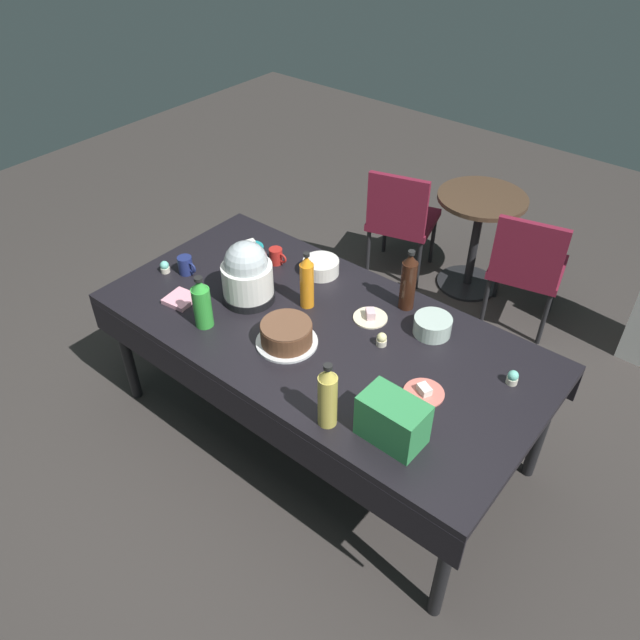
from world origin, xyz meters
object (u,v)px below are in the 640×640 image
object	(u,v)px
dessert_plate_cream	(370,317)
coffee_mug_red	(276,256)
maroon_chair_left	(401,216)
soda_bottle_ginger_ale	(328,397)
potluck_table	(320,338)
dessert_plate_coral	(424,392)
soda_bottle_orange_juice	(307,282)
cupcake_lemon	(513,378)
cupcake_vanilla	(165,267)
round_cafe_table	(478,225)
glass_salad_bowl	(432,326)
dessert_plate_teal	(251,246)
slow_cooker	(247,274)
ceramic_snack_bowl	(321,267)
soda_bottle_lime_soda	(202,303)
cupcake_rose	(382,339)
soda_carton	(393,420)
frosted_layer_cake	(286,334)
soda_bottle_cola	(408,282)
coffee_mug_navy	(186,265)
maroon_chair_right	(527,264)

from	to	relation	value
dessert_plate_cream	coffee_mug_red	distance (m)	0.69
dessert_plate_cream	maroon_chair_left	bearing A→B (deg)	116.80
maroon_chair_left	soda_bottle_ginger_ale	bearing A→B (deg)	-64.97
potluck_table	dessert_plate_coral	bearing A→B (deg)	-5.39
soda_bottle_orange_juice	maroon_chair_left	size ratio (longest dim) A/B	0.37
dessert_plate_coral	soda_bottle_ginger_ale	distance (m)	0.47
cupcake_lemon	cupcake_vanilla	xyz separation A→B (m)	(-1.84, -0.40, 0.00)
soda_bottle_ginger_ale	round_cafe_table	size ratio (longest dim) A/B	0.44
glass_salad_bowl	dessert_plate_teal	bearing A→B (deg)	-179.69
slow_cooker	dessert_plate_coral	world-z (taller)	slow_cooker
ceramic_snack_bowl	soda_bottle_lime_soda	world-z (taller)	soda_bottle_lime_soda
dessert_plate_teal	cupcake_rose	xyz separation A→B (m)	(1.06, -0.22, 0.02)
soda_carton	potluck_table	bearing A→B (deg)	153.11
maroon_chair_left	dessert_plate_coral	bearing A→B (deg)	-54.39
coffee_mug_red	round_cafe_table	size ratio (longest dim) A/B	0.16
soda_bottle_orange_juice	dessert_plate_cream	bearing A→B (deg)	20.15
frosted_layer_cake	coffee_mug_red	world-z (taller)	frosted_layer_cake
dessert_plate_teal	soda_bottle_lime_soda	xyz separation A→B (m)	(0.31, -0.64, 0.12)
ceramic_snack_bowl	dessert_plate_coral	world-z (taller)	ceramic_snack_bowl
dessert_plate_teal	round_cafe_table	size ratio (longest dim) A/B	0.21
soda_bottle_cola	soda_carton	size ratio (longest dim) A/B	1.27
coffee_mug_navy	potluck_table	bearing A→B (deg)	6.35
cupcake_rose	coffee_mug_navy	size ratio (longest dim) A/B	0.56
slow_cooker	glass_salad_bowl	bearing A→B (deg)	22.37
slow_cooker	dessert_plate_cream	distance (m)	0.65
glass_salad_bowl	soda_bottle_lime_soda	size ratio (longest dim) A/B	0.65
dessert_plate_teal	coffee_mug_navy	xyz separation A→B (m)	(-0.09, -0.40, 0.04)
potluck_table	dessert_plate_coral	xyz separation A→B (m)	(0.62, -0.06, 0.07)
frosted_layer_cake	soda_bottle_lime_soda	size ratio (longest dim) A/B	1.05
ceramic_snack_bowl	soda_carton	distance (m)	1.18
cupcake_vanilla	soda_bottle_ginger_ale	xyz separation A→B (m)	(1.35, -0.28, 0.12)
cupcake_vanilla	coffee_mug_red	distance (m)	0.61
potluck_table	dessert_plate_cream	bearing A→B (deg)	55.94
potluck_table	dessert_plate_teal	world-z (taller)	dessert_plate_teal
dessert_plate_coral	cupcake_vanilla	world-z (taller)	cupcake_vanilla
glass_salad_bowl	soda_carton	size ratio (longest dim) A/B	0.70
ceramic_snack_bowl	maroon_chair_left	bearing A→B (deg)	101.40
coffee_mug_navy	round_cafe_table	world-z (taller)	coffee_mug_navy
frosted_layer_cake	dessert_plate_cream	world-z (taller)	frosted_layer_cake
dessert_plate_teal	cupcake_rose	bearing A→B (deg)	-11.52
ceramic_snack_bowl	dessert_plate_coral	distance (m)	1.01
frosted_layer_cake	soda_bottle_ginger_ale	size ratio (longest dim) A/B	0.92
dessert_plate_cream	round_cafe_table	distance (m)	1.59
soda_bottle_lime_soda	round_cafe_table	distance (m)	2.18
dessert_plate_coral	soda_bottle_orange_juice	size ratio (longest dim) A/B	0.57
soda_bottle_lime_soda	soda_bottle_orange_juice	distance (m)	0.52
glass_salad_bowl	coffee_mug_navy	size ratio (longest dim) A/B	1.50
slow_cooker	cupcake_lemon	world-z (taller)	slow_cooker
coffee_mug_red	maroon_chair_left	distance (m)	1.30
glass_salad_bowl	maroon_chair_right	distance (m)	1.28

